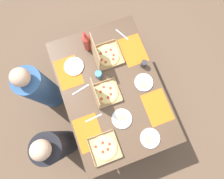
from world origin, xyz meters
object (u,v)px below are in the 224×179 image
at_px(plate_near_right, 144,83).
at_px(diner_left_seat, 58,145).
at_px(pizza_box_edge_far, 104,93).
at_px(soda_bottle, 87,42).
at_px(pizza_box_corner_left, 105,55).
at_px(plate_far_left, 150,138).
at_px(plate_far_right, 122,118).
at_px(cup_clear_left, 99,75).
at_px(diner_right_seat, 41,89).
at_px(pizza_box_corner_right, 105,148).
at_px(cup_dark, 144,64).
at_px(plate_near_left, 74,66).

xyz_separation_m(plate_near_right, diner_left_seat, (-0.30, 1.16, -0.25)).
distance_m(pizza_box_edge_far, soda_bottle, 0.59).
distance_m(soda_bottle, diner_left_seat, 1.22).
xyz_separation_m(pizza_box_corner_left, soda_bottle, (0.18, 0.14, 0.08)).
relative_size(plate_far_left, plate_far_right, 0.97).
height_order(cup_clear_left, diner_right_seat, diner_right_seat).
height_order(plate_near_right, cup_clear_left, cup_clear_left).
relative_size(cup_clear_left, diner_right_seat, 0.08).
xyz_separation_m(plate_far_left, cup_clear_left, (0.82, 0.27, 0.04)).
bearing_deg(plate_far_right, pizza_box_corner_right, 128.57).
xyz_separation_m(pizza_box_corner_right, plate_far_right, (0.22, -0.27, -0.00)).
bearing_deg(diner_right_seat, plate_near_right, -109.19).
bearing_deg(diner_right_seat, diner_left_seat, 180.00).
height_order(pizza_box_corner_left, plate_far_right, pizza_box_corner_left).
xyz_separation_m(plate_near_right, plate_far_left, (-0.57, 0.17, 0.00)).
relative_size(pizza_box_corner_left, cup_dark, 3.58).
height_order(plate_far_right, diner_right_seat, diner_right_seat).
xyz_separation_m(plate_near_right, diner_right_seat, (0.40, 1.16, -0.24)).
bearing_deg(plate_near_right, soda_bottle, 35.62).
distance_m(pizza_box_corner_right, pizza_box_corner_left, 1.00).
bearing_deg(cup_dark, cup_clear_left, 83.90).
xyz_separation_m(pizza_box_corner_left, cup_dark, (-0.24, -0.37, -0.00)).
distance_m(plate_far_left, soda_bottle, 1.22).
height_order(pizza_box_corner_right, plate_near_left, pizza_box_corner_right).
bearing_deg(plate_near_left, soda_bottle, -53.90).
distance_m(pizza_box_edge_far, plate_far_right, 0.32).
distance_m(pizza_box_corner_right, soda_bottle, 1.14).
distance_m(cup_dark, diner_right_seat, 1.28).
height_order(pizza_box_edge_far, diner_right_seat, diner_right_seat).
xyz_separation_m(plate_far_left, diner_left_seat, (0.27, 0.99, -0.25)).
relative_size(cup_clear_left, cup_dark, 0.99).
relative_size(pizza_box_corner_left, plate_far_right, 1.60).
height_order(pizza_box_corner_right, diner_left_seat, diner_left_seat).
distance_m(soda_bottle, diner_right_seat, 0.83).
bearing_deg(plate_near_left, pizza_box_corner_right, -178.31).
xyz_separation_m(plate_far_left, soda_bottle, (1.19, 0.27, 0.12)).
relative_size(pizza_box_corner_left, plate_far_left, 1.65).
xyz_separation_m(plate_near_left, diner_left_seat, (-0.75, 0.49, -0.25)).
height_order(pizza_box_edge_far, soda_bottle, soda_bottle).
relative_size(soda_bottle, cup_dark, 3.38).
xyz_separation_m(plate_far_left, diner_right_seat, (0.98, 0.99, -0.24)).
distance_m(plate_near_left, plate_near_right, 0.80).
distance_m(plate_far_right, soda_bottle, 0.91).
bearing_deg(pizza_box_corner_left, plate_near_right, -145.94).
bearing_deg(diner_left_seat, plate_near_left, -33.10).
xyz_separation_m(plate_near_right, cup_dark, (0.19, -0.07, 0.04)).
bearing_deg(plate_far_right, pizza_box_corner_left, -5.73).
bearing_deg(plate_far_right, diner_left_seat, 91.50).
relative_size(plate_near_left, diner_right_seat, 0.19).
height_order(pizza_box_corner_left, soda_bottle, pizza_box_corner_left).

